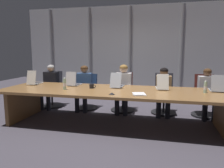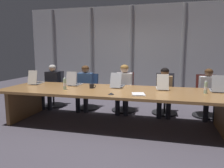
# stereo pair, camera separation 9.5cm
# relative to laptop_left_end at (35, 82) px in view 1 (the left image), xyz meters

# --- Properties ---
(ground_plane) EXTENTS (14.01, 14.01, 0.00)m
(ground_plane) POSITION_rel_laptop_left_end_xyz_m (1.97, -0.31, -0.79)
(ground_plane) COLOR #47424C
(conference_table) EXTENTS (4.61, 1.38, 0.73)m
(conference_table) POSITION_rel_laptop_left_end_xyz_m (1.97, -0.31, -0.19)
(conference_table) COLOR olive
(conference_table) RESTS_ON ground_plane
(curtain_backdrop) EXTENTS (7.01, 0.17, 2.88)m
(curtain_backdrop) POSITION_rel_laptop_left_end_xyz_m (1.97, 2.32, 0.65)
(curtain_backdrop) COLOR #B2B2B7
(curtain_backdrop) RESTS_ON ground_plane
(laptop_left_end) EXTENTS (0.25, 0.44, 0.33)m
(laptop_left_end) POSITION_rel_laptop_left_end_xyz_m (0.00, 0.00, 0.00)
(laptop_left_end) COLOR beige
(laptop_left_end) RESTS_ON conference_table
(laptop_left_mid) EXTENTS (0.27, 0.41, 0.32)m
(laptop_left_mid) POSITION_rel_laptop_left_end_xyz_m (0.96, 0.05, -0.00)
(laptop_left_mid) COLOR #BCBCC1
(laptop_left_mid) RESTS_ON conference_table
(laptop_center) EXTENTS (0.24, 0.45, 0.32)m
(laptop_center) POSITION_rel_laptop_left_end_xyz_m (1.97, 0.03, -0.00)
(laptop_center) COLOR #A8ADB7
(laptop_center) RESTS_ON conference_table
(laptop_right_mid) EXTENTS (0.27, 0.46, 0.32)m
(laptop_right_mid) POSITION_rel_laptop_left_end_xyz_m (2.91, 0.02, -0.00)
(laptop_right_mid) COLOR beige
(laptop_right_mid) RESTS_ON conference_table
(laptop_right_end) EXTENTS (0.27, 0.42, 0.33)m
(laptop_right_end) POSITION_rel_laptop_left_end_xyz_m (3.95, 0.02, -0.00)
(laptop_right_end) COLOR #A8ADB7
(laptop_right_end) RESTS_ON conference_table
(office_chair_left_end) EXTENTS (0.60, 0.60, 0.95)m
(office_chair_left_end) POSITION_rel_laptop_left_end_xyz_m (-0.00, 0.83, -0.44)
(office_chair_left_end) COLOR #2D2D38
(office_chair_left_end) RESTS_ON ground_plane
(office_chair_left_mid) EXTENTS (0.60, 0.60, 0.90)m
(office_chair_left_mid) POSITION_rel_laptop_left_end_xyz_m (0.99, 0.82, -0.46)
(office_chair_left_mid) COLOR navy
(office_chair_left_mid) RESTS_ON ground_plane
(office_chair_center) EXTENTS (0.60, 0.60, 0.96)m
(office_chair_center) POSITION_rel_laptop_left_end_xyz_m (1.97, 0.83, -0.44)
(office_chair_center) COLOR #511E19
(office_chair_center) RESTS_ON ground_plane
(office_chair_right_mid) EXTENTS (0.60, 0.60, 0.97)m
(office_chair_right_mid) POSITION_rel_laptop_left_end_xyz_m (2.97, 0.83, -0.44)
(office_chair_right_mid) COLOR #2D2D38
(office_chair_right_mid) RESTS_ON ground_plane
(office_chair_right_end) EXTENTS (0.60, 0.60, 0.96)m
(office_chair_right_end) POSITION_rel_laptop_left_end_xyz_m (3.90, 0.83, -0.44)
(office_chair_right_end) COLOR #511E19
(office_chair_right_end) RESTS_ON ground_plane
(person_left_end) EXTENTS (0.37, 0.55, 1.14)m
(person_left_end) POSITION_rel_laptop_left_end_xyz_m (0.01, 0.66, -0.15)
(person_left_end) COLOR black
(person_left_end) RESTS_ON ground_plane
(person_left_mid) EXTENTS (0.43, 0.57, 1.14)m
(person_left_mid) POSITION_rel_laptop_left_end_xyz_m (0.97, 0.67, -0.15)
(person_left_mid) COLOR #335184
(person_left_mid) RESTS_ON ground_plane
(person_center) EXTENTS (0.41, 0.56, 1.18)m
(person_center) POSITION_rel_laptop_left_end_xyz_m (1.99, 0.67, -0.12)
(person_center) COLOR silver
(person_center) RESTS_ON ground_plane
(person_right_mid) EXTENTS (0.37, 0.55, 1.12)m
(person_right_mid) POSITION_rel_laptop_left_end_xyz_m (2.95, 0.66, -0.16)
(person_right_mid) COLOR olive
(person_right_mid) RESTS_ON ground_plane
(person_right_end) EXTENTS (0.40, 0.56, 1.12)m
(person_right_end) POSITION_rel_laptop_left_end_xyz_m (3.91, 0.66, -0.17)
(person_right_end) COLOR silver
(person_right_end) RESTS_ON ground_plane
(water_bottle_primary) EXTENTS (0.06, 0.06, 0.24)m
(water_bottle_primary) POSITION_rel_laptop_left_end_xyz_m (3.70, -0.23, 0.04)
(water_bottle_primary) COLOR #ADD1B2
(water_bottle_primary) RESTS_ON conference_table
(water_bottle_secondary) EXTENTS (0.07, 0.07, 0.25)m
(water_bottle_secondary) POSITION_rel_laptop_left_end_xyz_m (1.00, -0.51, 0.05)
(water_bottle_secondary) COLOR #ADD1B2
(water_bottle_secondary) RESTS_ON conference_table
(coffee_mug_near) EXTENTS (0.14, 0.09, 0.09)m
(coffee_mug_near) POSITION_rel_laptop_left_end_xyz_m (1.48, -0.23, -0.02)
(coffee_mug_near) COLOR black
(coffee_mug_near) RESTS_ON conference_table
(conference_mic_left_side) EXTENTS (0.11, 0.11, 0.03)m
(conference_mic_left_side) POSITION_rel_laptop_left_end_xyz_m (2.04, -0.76, -0.05)
(conference_mic_left_side) COLOR black
(conference_mic_left_side) RESTS_ON conference_table
(spiral_notepad) EXTENTS (0.29, 0.35, 0.03)m
(spiral_notepad) POSITION_rel_laptop_left_end_xyz_m (2.52, -0.67, -0.05)
(spiral_notepad) COLOR silver
(spiral_notepad) RESTS_ON conference_table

